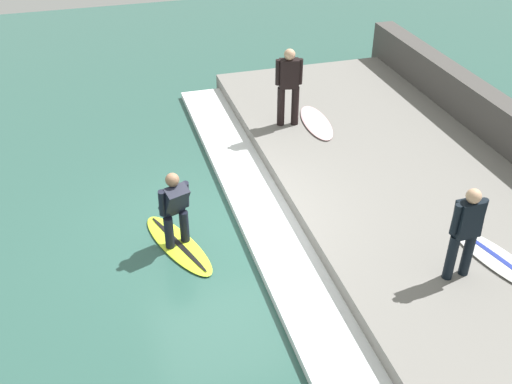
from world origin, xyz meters
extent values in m
plane|color=#2D564C|center=(0.00, 0.00, 0.00)|extent=(28.00, 28.00, 0.00)
cube|color=slate|center=(3.53, 0.00, 0.19)|extent=(4.40, 11.74, 0.38)
cube|color=white|center=(0.85, 0.00, 0.07)|extent=(0.96, 11.16, 0.14)
ellipsoid|color=#BFE02D|center=(-0.72, -0.18, 0.03)|extent=(1.15, 1.99, 0.06)
ellipsoid|color=black|center=(-0.72, -0.18, 0.06)|extent=(0.69, 1.69, 0.01)
cylinder|color=black|center=(-0.85, -0.23, 0.34)|extent=(0.15, 0.15, 0.57)
cylinder|color=black|center=(-0.59, -0.13, 0.34)|extent=(0.15, 0.15, 0.57)
cube|color=black|center=(-0.72, -0.18, 0.91)|extent=(0.50, 0.54, 0.60)
sphere|color=#846047|center=(-0.72, -0.18, 1.29)|extent=(0.22, 0.22, 0.22)
cylinder|color=black|center=(-0.92, -0.25, 0.94)|extent=(0.11, 0.21, 0.51)
cylinder|color=black|center=(-0.52, -0.11, 0.94)|extent=(0.11, 0.21, 0.51)
cylinder|color=black|center=(3.10, -2.44, 0.75)|extent=(0.14, 0.14, 0.74)
cylinder|color=black|center=(2.83, -2.45, 0.75)|extent=(0.14, 0.14, 0.74)
cube|color=black|center=(2.97, -2.44, 1.39)|extent=(0.36, 0.25, 0.56)
sphere|color=tan|center=(2.97, -2.44, 1.76)|extent=(0.21, 0.21, 0.21)
cylinder|color=black|center=(3.17, -2.43, 1.43)|extent=(0.10, 0.11, 0.48)
cylinder|color=black|center=(2.76, -2.45, 1.43)|extent=(0.10, 0.11, 0.48)
ellipsoid|color=white|center=(3.76, -2.36, 0.41)|extent=(0.91, 1.86, 0.06)
ellipsoid|color=navy|center=(3.76, -2.36, 0.44)|extent=(0.46, 1.62, 0.01)
cylinder|color=black|center=(2.32, 2.77, 0.80)|extent=(0.16, 0.16, 0.84)
cylinder|color=black|center=(2.03, 2.82, 0.80)|extent=(0.16, 0.16, 0.84)
cube|color=black|center=(2.17, 2.80, 1.52)|extent=(0.42, 0.30, 0.60)
sphere|color=tan|center=(2.17, 2.80, 1.92)|extent=(0.23, 0.23, 0.23)
cylinder|color=black|center=(2.39, 2.76, 1.55)|extent=(0.11, 0.11, 0.53)
cylinder|color=black|center=(1.96, 2.84, 1.55)|extent=(0.11, 0.11, 0.53)
ellipsoid|color=beige|center=(2.77, 2.65, 0.41)|extent=(0.69, 1.68, 0.06)
camera|label=1|loc=(-1.64, -7.96, 6.17)|focal=42.00mm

